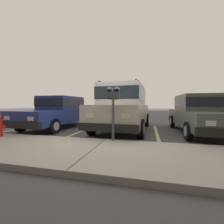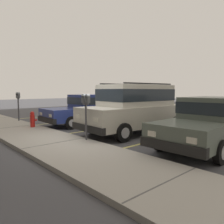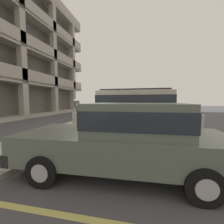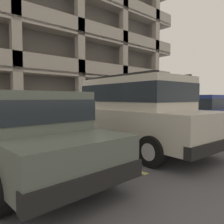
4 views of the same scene
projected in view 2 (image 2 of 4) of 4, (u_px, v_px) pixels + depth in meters
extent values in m
cube|color=#4C4C51|center=(90.00, 142.00, 7.69)|extent=(80.00, 80.00, 0.10)
cube|color=#ADA89E|center=(56.00, 145.00, 6.81)|extent=(40.00, 2.20, 0.12)
cube|color=#606060|center=(165.00, 182.00, 3.85)|extent=(0.03, 2.16, 0.00)
cube|color=#606060|center=(56.00, 143.00, 6.81)|extent=(0.03, 2.16, 0.00)
cube|color=#606060|center=(13.00, 127.00, 9.76)|extent=(0.03, 2.16, 0.00)
cube|color=#DBD16B|center=(150.00, 142.00, 7.47)|extent=(0.12, 4.80, 0.01)
cube|color=#DBD16B|center=(95.00, 130.00, 9.77)|extent=(0.12, 4.80, 0.01)
cube|color=#DBD16B|center=(60.00, 122.00, 12.07)|extent=(0.12, 4.80, 0.01)
cube|color=#DBD16B|center=(37.00, 117.00, 14.36)|extent=(0.12, 4.80, 0.01)
cube|color=beige|center=(135.00, 115.00, 8.95)|extent=(2.09, 4.79, 0.80)
cube|color=beige|center=(136.00, 95.00, 8.90)|extent=(1.78, 3.00, 0.84)
cube|color=#232B33|center=(136.00, 95.00, 8.90)|extent=(1.80, 3.02, 0.46)
cube|color=black|center=(88.00, 128.00, 7.53)|extent=(1.88, 0.26, 0.24)
cube|color=black|center=(169.00, 118.00, 10.42)|extent=(1.88, 0.26, 0.24)
cube|color=silver|center=(78.00, 116.00, 7.90)|extent=(0.24, 0.04, 0.14)
cube|color=silver|center=(96.00, 120.00, 7.02)|extent=(0.24, 0.04, 0.14)
cylinder|color=black|center=(93.00, 126.00, 8.77)|extent=(0.24, 0.67, 0.66)
cylinder|color=#B2B2B7|center=(93.00, 126.00, 8.77)|extent=(0.24, 0.37, 0.36)
cylinder|color=black|center=(123.00, 133.00, 7.37)|extent=(0.24, 0.67, 0.66)
cylinder|color=#B2B2B7|center=(123.00, 133.00, 7.37)|extent=(0.24, 0.37, 0.36)
cylinder|color=black|center=(143.00, 120.00, 10.59)|extent=(0.24, 0.67, 0.66)
cylinder|color=#B2B2B7|center=(143.00, 120.00, 10.59)|extent=(0.24, 0.37, 0.36)
cylinder|color=black|center=(175.00, 124.00, 9.20)|extent=(0.24, 0.67, 0.66)
cylinder|color=#B2B2B7|center=(175.00, 124.00, 9.20)|extent=(0.24, 0.37, 0.36)
cube|color=black|center=(125.00, 84.00, 9.39)|extent=(0.19, 2.62, 0.05)
cube|color=black|center=(149.00, 84.00, 8.32)|extent=(0.19, 2.62, 0.05)
cube|color=#5B665B|center=(209.00, 128.00, 6.63)|extent=(1.82, 4.45, 0.60)
cube|color=#5B665B|center=(214.00, 107.00, 6.78)|extent=(1.55, 2.02, 0.64)
cube|color=#232B33|center=(214.00, 107.00, 6.78)|extent=(1.57, 2.04, 0.35)
cube|color=black|center=(171.00, 147.00, 5.16)|extent=(1.74, 0.21, 0.24)
cube|color=silver|center=(152.00, 134.00, 5.49)|extent=(0.24, 0.04, 0.14)
cube|color=silver|center=(192.00, 141.00, 4.73)|extent=(0.24, 0.04, 0.14)
cylinder|color=black|center=(160.00, 140.00, 6.32)|extent=(0.18, 0.60, 0.60)
cylinder|color=#B2B2B7|center=(160.00, 140.00, 6.32)|extent=(0.19, 0.33, 0.33)
cylinder|color=black|center=(220.00, 152.00, 5.12)|extent=(0.18, 0.60, 0.60)
cylinder|color=#B2B2B7|center=(220.00, 152.00, 5.12)|extent=(0.19, 0.33, 0.33)
cylinder|color=black|center=(202.00, 129.00, 8.20)|extent=(0.18, 0.60, 0.60)
cylinder|color=#B2B2B7|center=(202.00, 129.00, 8.20)|extent=(0.19, 0.33, 0.33)
cube|color=navy|center=(87.00, 113.00, 11.28)|extent=(1.89, 4.47, 0.60)
cube|color=navy|center=(91.00, 101.00, 11.41)|extent=(1.58, 2.04, 0.64)
cube|color=#232B33|center=(91.00, 100.00, 11.41)|extent=(1.61, 2.07, 0.35)
cube|color=black|center=(47.00, 120.00, 9.93)|extent=(1.74, 0.24, 0.24)
cube|color=black|center=(118.00, 114.00, 12.67)|extent=(1.74, 0.24, 0.24)
cube|color=silver|center=(41.00, 114.00, 10.28)|extent=(0.24, 0.04, 0.14)
cube|color=silver|center=(50.00, 116.00, 9.47)|extent=(0.24, 0.04, 0.14)
cylinder|color=black|center=(55.00, 119.00, 11.08)|extent=(0.19, 0.61, 0.60)
cylinder|color=#B2B2B7|center=(55.00, 119.00, 11.08)|extent=(0.19, 0.34, 0.33)
cylinder|color=black|center=(71.00, 123.00, 9.81)|extent=(0.19, 0.61, 0.60)
cylinder|color=#B2B2B7|center=(71.00, 123.00, 9.81)|extent=(0.19, 0.34, 0.33)
cylinder|color=black|center=(98.00, 115.00, 12.82)|extent=(0.19, 0.61, 0.60)
cylinder|color=#B2B2B7|center=(98.00, 115.00, 12.82)|extent=(0.19, 0.34, 0.33)
cylinder|color=black|center=(117.00, 118.00, 11.54)|extent=(0.19, 0.61, 0.60)
cylinder|color=#B2B2B7|center=(117.00, 118.00, 11.54)|extent=(0.19, 0.34, 0.33)
cylinder|color=#47474C|center=(86.00, 122.00, 7.19)|extent=(0.07, 0.07, 1.16)
cube|color=#47474C|center=(86.00, 104.00, 7.13)|extent=(0.28, 0.06, 0.06)
cube|color=#424447|center=(88.00, 100.00, 7.04)|extent=(0.15, 0.11, 0.22)
cylinder|color=#9EA8B2|center=(87.00, 96.00, 7.03)|extent=(0.15, 0.11, 0.15)
cube|color=#B7B293|center=(89.00, 101.00, 7.09)|extent=(0.08, 0.01, 0.08)
cube|color=#424447|center=(84.00, 99.00, 7.19)|extent=(0.15, 0.11, 0.22)
cylinder|color=#9EA8B2|center=(84.00, 96.00, 7.18)|extent=(0.15, 0.11, 0.15)
cube|color=#B7B293|center=(85.00, 101.00, 7.24)|extent=(0.08, 0.01, 0.08)
cylinder|color=#47474C|center=(19.00, 110.00, 11.76)|extent=(0.07, 0.07, 1.18)
cube|color=#47474C|center=(18.00, 98.00, 11.70)|extent=(0.28, 0.06, 0.06)
cube|color=#515459|center=(19.00, 96.00, 11.62)|extent=(0.15, 0.11, 0.22)
cylinder|color=#8C99A3|center=(19.00, 94.00, 11.61)|extent=(0.15, 0.11, 0.15)
cube|color=#B7B293|center=(20.00, 96.00, 11.66)|extent=(0.08, 0.01, 0.08)
cube|color=#515459|center=(17.00, 96.00, 11.76)|extent=(0.15, 0.11, 0.22)
cylinder|color=#8C99A3|center=(17.00, 94.00, 11.75)|extent=(0.15, 0.11, 0.15)
cube|color=#B7B293|center=(18.00, 96.00, 11.81)|extent=(0.08, 0.01, 0.08)
cylinder|color=red|center=(32.00, 121.00, 9.75)|extent=(0.20, 0.20, 0.55)
sphere|color=red|center=(32.00, 113.00, 9.72)|extent=(0.18, 0.18, 0.18)
cylinder|color=red|center=(36.00, 120.00, 9.85)|extent=(0.08, 0.10, 0.08)
cylinder|color=red|center=(31.00, 120.00, 9.86)|extent=(0.10, 0.07, 0.07)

